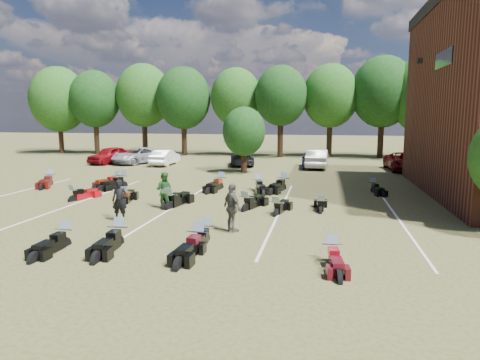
% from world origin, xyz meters
% --- Properties ---
extents(ground, '(160.00, 160.00, 0.00)m').
position_xyz_m(ground, '(0.00, 0.00, 0.00)').
color(ground, brown).
rests_on(ground, ground).
extents(car_0, '(2.97, 4.76, 1.51)m').
position_xyz_m(car_0, '(-14.95, 19.36, 0.75)').
color(car_0, maroon).
rests_on(car_0, ground).
extents(car_1, '(1.43, 4.09, 1.35)m').
position_xyz_m(car_1, '(-9.62, 19.01, 0.67)').
color(car_1, silver).
rests_on(car_1, ground).
extents(car_2, '(4.17, 5.68, 1.43)m').
position_xyz_m(car_2, '(-12.45, 19.81, 0.72)').
color(car_2, '#95969D').
rests_on(car_2, ground).
extents(car_3, '(2.97, 5.20, 1.42)m').
position_xyz_m(car_3, '(-3.03, 20.18, 0.71)').
color(car_3, black).
rests_on(car_3, ground).
extents(car_4, '(1.91, 4.16, 1.38)m').
position_xyz_m(car_4, '(2.94, 19.62, 0.69)').
color(car_4, '#0D135C').
rests_on(car_4, ground).
extents(car_5, '(1.84, 4.75, 1.54)m').
position_xyz_m(car_5, '(3.36, 19.52, 0.77)').
color(car_5, beige).
rests_on(car_5, ground).
extents(car_6, '(2.59, 5.18, 1.41)m').
position_xyz_m(car_6, '(10.01, 19.01, 0.70)').
color(car_6, '#500406').
rests_on(car_6, ground).
extents(car_7, '(2.18, 4.75, 1.35)m').
position_xyz_m(car_7, '(11.26, 20.03, 0.67)').
color(car_7, '#39393E').
rests_on(car_7, ground).
extents(person_black, '(0.67, 0.49, 1.68)m').
position_xyz_m(person_black, '(-4.26, -0.08, 0.84)').
color(person_black, black).
rests_on(person_black, ground).
extents(person_green, '(0.86, 0.70, 1.68)m').
position_xyz_m(person_green, '(-3.36, 2.58, 0.84)').
color(person_green, '#235B22').
rests_on(person_green, ground).
extents(person_grey, '(1.05, 1.08, 1.82)m').
position_xyz_m(person_grey, '(0.62, -0.85, 0.91)').
color(person_grey, '#514E45').
rests_on(person_grey, ground).
extents(motorcycle_2, '(0.68, 2.11, 1.17)m').
position_xyz_m(motorcycle_2, '(-4.42, -3.71, 0.00)').
color(motorcycle_2, black).
rests_on(motorcycle_2, ground).
extents(motorcycle_3, '(0.66, 2.03, 1.13)m').
position_xyz_m(motorcycle_3, '(0.00, -2.28, 0.00)').
color(motorcycle_3, black).
rests_on(motorcycle_3, ground).
extents(motorcycle_4, '(0.91, 2.35, 1.28)m').
position_xyz_m(motorcycle_4, '(-2.73, -3.26, 0.00)').
color(motorcycle_4, black).
rests_on(motorcycle_4, ground).
extents(motorcycle_5, '(0.83, 2.31, 1.27)m').
position_xyz_m(motorcycle_5, '(0.02, -3.32, 0.00)').
color(motorcycle_5, black).
rests_on(motorcycle_5, ground).
extents(motorcycle_6, '(0.86, 2.07, 1.12)m').
position_xyz_m(motorcycle_6, '(4.19, -3.58, 0.00)').
color(motorcycle_6, '#4C0A13').
rests_on(motorcycle_6, ground).
extents(motorcycle_7, '(1.32, 2.24, 1.19)m').
position_xyz_m(motorcycle_7, '(-8.43, 3.17, 0.00)').
color(motorcycle_7, maroon).
rests_on(motorcycle_7, ground).
extents(motorcycle_8, '(1.23, 2.43, 1.29)m').
position_xyz_m(motorcycle_8, '(-5.47, 2.76, 0.00)').
color(motorcycle_8, black).
rests_on(motorcycle_8, ground).
extents(motorcycle_9, '(0.79, 2.27, 1.25)m').
position_xyz_m(motorcycle_9, '(-3.28, 2.46, 0.00)').
color(motorcycle_9, black).
rests_on(motorcycle_9, ground).
extents(motorcycle_10, '(1.18, 2.57, 1.38)m').
position_xyz_m(motorcycle_10, '(-3.04, 2.43, 0.00)').
color(motorcycle_10, black).
rests_on(motorcycle_10, ground).
extents(motorcycle_11, '(1.43, 2.42, 1.29)m').
position_xyz_m(motorcycle_11, '(0.49, 2.69, 0.00)').
color(motorcycle_11, black).
rests_on(motorcycle_11, ground).
extents(motorcycle_12, '(0.70, 2.08, 1.15)m').
position_xyz_m(motorcycle_12, '(3.81, 2.94, 0.00)').
color(motorcycle_12, black).
rests_on(motorcycle_12, ground).
extents(motorcycle_13, '(1.07, 2.21, 1.18)m').
position_xyz_m(motorcycle_13, '(1.94, 2.03, 0.00)').
color(motorcycle_13, black).
rests_on(motorcycle_13, ground).
extents(motorcycle_14, '(1.51, 2.53, 1.35)m').
position_xyz_m(motorcycle_14, '(-12.73, 7.50, 0.00)').
color(motorcycle_14, '#490A0A').
rests_on(motorcycle_14, ground).
extents(motorcycle_15, '(1.39, 2.30, 1.22)m').
position_xyz_m(motorcycle_15, '(-8.70, 8.25, 0.00)').
color(motorcycle_15, maroon).
rests_on(motorcycle_15, ground).
extents(motorcycle_16, '(1.40, 2.61, 1.39)m').
position_xyz_m(motorcycle_16, '(-7.97, 7.66, 0.00)').
color(motorcycle_16, black).
rests_on(motorcycle_16, ground).
extents(motorcycle_17, '(1.13, 2.52, 1.36)m').
position_xyz_m(motorcycle_17, '(-2.05, 8.21, 0.00)').
color(motorcycle_17, black).
rests_on(motorcycle_17, ground).
extents(motorcycle_18, '(1.43, 2.45, 1.30)m').
position_xyz_m(motorcycle_18, '(0.20, 8.12, 0.00)').
color(motorcycle_18, black).
rests_on(motorcycle_18, ground).
extents(motorcycle_19, '(1.42, 2.60, 1.38)m').
position_xyz_m(motorcycle_19, '(1.60, 8.59, 0.00)').
color(motorcycle_19, black).
rests_on(motorcycle_19, ground).
extents(motorcycle_20, '(1.08, 2.11, 1.12)m').
position_xyz_m(motorcycle_20, '(6.67, 8.79, 0.00)').
color(motorcycle_20, black).
rests_on(motorcycle_20, ground).
extents(tree_line, '(56.00, 6.00, 9.79)m').
position_xyz_m(tree_line, '(-1.00, 29.00, 6.31)').
color(tree_line, black).
rests_on(tree_line, ground).
extents(young_tree_midfield, '(3.20, 3.20, 4.70)m').
position_xyz_m(young_tree_midfield, '(-2.00, 15.50, 3.09)').
color(young_tree_midfield, black).
rests_on(young_tree_midfield, ground).
extents(parking_lines, '(20.10, 14.00, 0.01)m').
position_xyz_m(parking_lines, '(-3.00, 3.00, 0.01)').
color(parking_lines, silver).
rests_on(parking_lines, ground).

